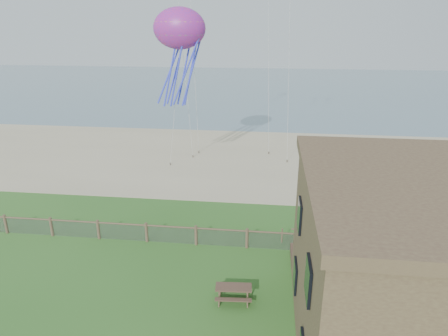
{
  "coord_description": "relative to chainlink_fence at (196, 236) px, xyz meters",
  "views": [
    {
      "loc": [
        4.02,
        -14.29,
        12.49
      ],
      "look_at": [
        1.42,
        8.0,
        4.18
      ],
      "focal_mm": 32.0,
      "sensor_mm": 36.0,
      "label": 1
    }
  ],
  "objects": [
    {
      "name": "ground",
      "position": [
        0.0,
        -6.0,
        -0.55
      ],
      "size": [
        160.0,
        160.0,
        0.0
      ],
      "primitive_type": "plane",
      "color": "#2C5C1F",
      "rests_on": "ground"
    },
    {
      "name": "sand_beach",
      "position": [
        0.0,
        16.0,
        -0.55
      ],
      "size": [
        72.0,
        20.0,
        0.02
      ],
      "primitive_type": "cube",
      "color": "tan",
      "rests_on": "ground"
    },
    {
      "name": "ocean",
      "position": [
        0.0,
        60.0,
        -0.55
      ],
      "size": [
        160.0,
        68.0,
        0.02
      ],
      "primitive_type": "cube",
      "color": "slate",
      "rests_on": "ground"
    },
    {
      "name": "chainlink_fence",
      "position": [
        0.0,
        0.0,
        0.0
      ],
      "size": [
        36.2,
        0.2,
        1.25
      ],
      "primitive_type": null,
      "color": "#50392D",
      "rests_on": "ground"
    },
    {
      "name": "motel_deck",
      "position": [
        13.0,
        -1.0,
        -0.3
      ],
      "size": [
        15.0,
        2.0,
        0.5
      ],
      "primitive_type": "cube",
      "color": "brown",
      "rests_on": "ground"
    },
    {
      "name": "picnic_table",
      "position": [
        2.66,
        -4.72,
        -0.19
      ],
      "size": [
        1.78,
        1.39,
        0.72
      ],
      "primitive_type": null,
      "rotation": [
        0.0,
        0.0,
        0.07
      ],
      "color": "brown",
      "rests_on": "ground"
    },
    {
      "name": "octopus_kite",
      "position": [
        -2.88,
        10.39,
        9.42
      ],
      "size": [
        4.17,
        3.29,
        7.71
      ],
      "primitive_type": null,
      "rotation": [
        0.0,
        0.0,
        -0.19
      ],
      "color": "#FF2844"
    }
  ]
}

